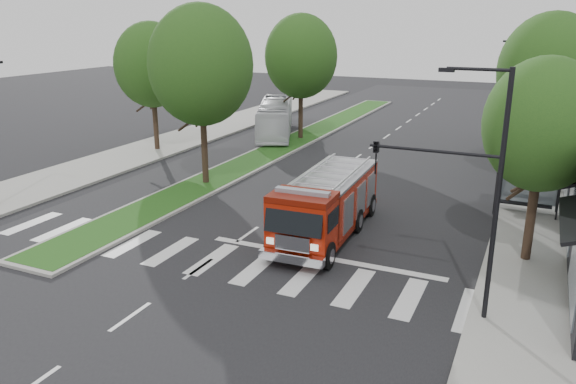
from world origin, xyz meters
name	(u,v)px	position (x,y,z in m)	size (l,w,h in m)	color
ground	(247,234)	(0.00, 0.00, 0.00)	(140.00, 140.00, 0.00)	black
sidewalk_right	(553,205)	(12.50, 10.00, 0.07)	(5.00, 80.00, 0.15)	gray
sidewalk_left	(134,155)	(-14.50, 10.00, 0.07)	(5.00, 80.00, 0.15)	gray
median	(290,143)	(-6.00, 18.00, 0.08)	(3.00, 50.00, 0.15)	gray
bus_shelter	(529,174)	(11.20, 8.15, 2.04)	(3.20, 1.60, 2.61)	black
tree_right_near	(543,125)	(11.50, 2.00, 5.51)	(4.40, 4.40, 8.05)	black
tree_right_mid	(550,71)	(11.50, 14.00, 6.49)	(5.60, 5.60, 9.72)	black
tree_right_far	(550,69)	(11.50, 24.00, 5.84)	(5.00, 5.00, 8.73)	black
tree_median_near	(201,65)	(-6.00, 6.00, 6.81)	(5.80, 5.80, 10.16)	black
tree_median_far	(301,56)	(-6.00, 20.00, 6.49)	(5.60, 5.60, 9.72)	black
tree_left_mid	(151,65)	(-14.00, 12.00, 6.16)	(5.20, 5.20, 9.16)	black
streetlight_right_near	(469,178)	(9.61, -3.50, 4.67)	(4.08, 0.22, 8.00)	black
streetlight_right_far	(527,94)	(10.35, 20.00, 4.48)	(2.11, 0.20, 8.00)	black
fire_engine	(327,205)	(3.25, 1.39, 1.43)	(2.95, 8.71, 2.99)	#651105
city_bus	(275,118)	(-8.50, 20.54, 1.47)	(2.47, 10.55, 2.94)	silver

